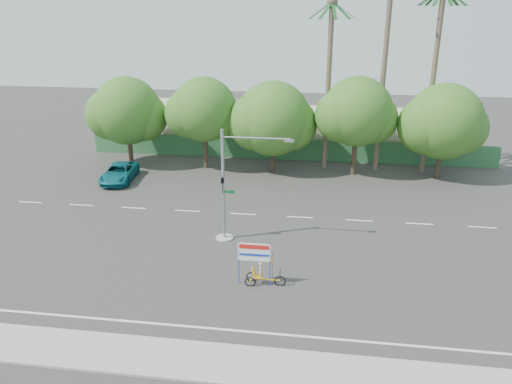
# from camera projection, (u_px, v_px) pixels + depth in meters

# --- Properties ---
(ground) EXTENTS (120.00, 120.00, 0.00)m
(ground) POSITION_uv_depth(u_px,v_px,m) (255.00, 273.00, 27.24)
(ground) COLOR #33302D
(ground) RESTS_ON ground
(sidewalk_near) EXTENTS (50.00, 2.40, 0.12)m
(sidewalk_near) POSITION_uv_depth(u_px,v_px,m) (229.00, 364.00, 20.27)
(sidewalk_near) COLOR gray
(sidewalk_near) RESTS_ON ground
(fence) EXTENTS (38.00, 0.08, 2.00)m
(fence) POSITION_uv_depth(u_px,v_px,m) (287.00, 149.00, 46.81)
(fence) COLOR #336B3D
(fence) RESTS_ON ground
(building_left) EXTENTS (12.00, 8.00, 4.00)m
(building_left) POSITION_uv_depth(u_px,v_px,m) (195.00, 125.00, 51.93)
(building_left) COLOR beige
(building_left) RESTS_ON ground
(building_right) EXTENTS (14.00, 8.00, 3.60)m
(building_right) POSITION_uv_depth(u_px,v_px,m) (371.00, 132.00, 49.65)
(building_right) COLOR beige
(building_right) RESTS_ON ground
(tree_far_left) EXTENTS (7.14, 6.00, 7.96)m
(tree_far_left) POSITION_uv_depth(u_px,v_px,m) (127.00, 113.00, 44.07)
(tree_far_left) COLOR #473828
(tree_far_left) RESTS_ON ground
(tree_left) EXTENTS (6.66, 5.60, 8.07)m
(tree_left) POSITION_uv_depth(u_px,v_px,m) (204.00, 112.00, 43.05)
(tree_left) COLOR #473828
(tree_left) RESTS_ON ground
(tree_center) EXTENTS (7.62, 6.40, 7.85)m
(tree_center) POSITION_uv_depth(u_px,v_px,m) (273.00, 121.00, 42.48)
(tree_center) COLOR #473828
(tree_center) RESTS_ON ground
(tree_right) EXTENTS (6.90, 5.80, 8.36)m
(tree_right) POSITION_uv_depth(u_px,v_px,m) (357.00, 114.00, 41.29)
(tree_right) COLOR #473828
(tree_right) RESTS_ON ground
(tree_far_right) EXTENTS (7.38, 6.20, 7.94)m
(tree_far_right) POSITION_uv_depth(u_px,v_px,m) (443.00, 124.00, 40.59)
(tree_far_right) COLOR #473828
(tree_far_right) RESTS_ON ground
(palm_tall) EXTENTS (3.73, 3.79, 17.45)m
(palm_tall) POSITION_uv_depth(u_px,v_px,m) (386.00, 48.00, 40.57)
(palm_tall) COLOR #70604C
(palm_tall) RESTS_ON ground
(palm_mid) EXTENTS (3.73, 3.79, 15.45)m
(palm_mid) POSITION_uv_depth(u_px,v_px,m) (435.00, 62.00, 40.43)
(palm_mid) COLOR #70604C
(palm_mid) RESTS_ON ground
(palm_short) EXTENTS (3.73, 3.79, 14.45)m
(palm_short) POSITION_uv_depth(u_px,v_px,m) (329.00, 67.00, 41.73)
(palm_short) COLOR #70604C
(palm_short) RESTS_ON ground
(traffic_signal) EXTENTS (4.72, 1.10, 7.00)m
(traffic_signal) POSITION_uv_depth(u_px,v_px,m) (228.00, 195.00, 30.19)
(traffic_signal) COLOR gray
(traffic_signal) RESTS_ON ground
(trike_billboard) EXTENTS (2.52, 0.57, 2.48)m
(trike_billboard) POSITION_uv_depth(u_px,v_px,m) (259.00, 267.00, 25.82)
(trike_billboard) COLOR black
(trike_billboard) RESTS_ON ground
(pickup_truck) EXTENTS (2.85, 5.26, 1.40)m
(pickup_truck) POSITION_uv_depth(u_px,v_px,m) (119.00, 173.00, 41.26)
(pickup_truck) COLOR #106470
(pickup_truck) RESTS_ON ground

